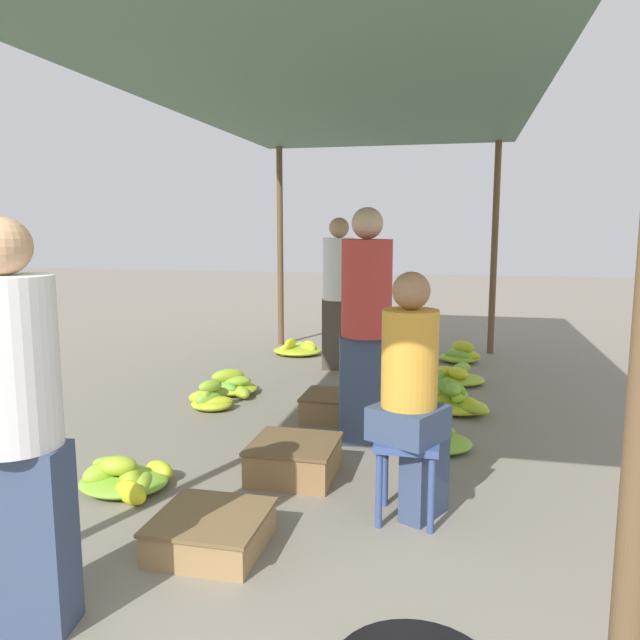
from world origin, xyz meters
name	(u,v)px	position (x,y,z in m)	size (l,w,h in m)	color
canopy_post_back_left	(280,248)	(-1.38, 6.95, 1.31)	(0.08, 0.08, 2.61)	brown
canopy_post_back_right	(494,249)	(1.38, 6.95, 1.31)	(0.08, 0.08, 2.61)	brown
canopy_tarp	(330,83)	(0.00, 3.62, 2.63)	(3.15, 7.05, 0.04)	#567A60
vendor_foreground	(16,424)	(-0.65, 0.90, 0.84)	(0.39, 0.39, 1.62)	#384766
stool	(408,455)	(0.74, 2.17, 0.36)	(0.34, 0.34, 0.46)	#384C84
vendor_seated	(413,392)	(0.76, 2.18, 0.71)	(0.46, 0.46, 1.36)	#384766
banana_pile_left_0	(125,478)	(-0.96, 2.17, 0.07)	(0.55, 0.54, 0.22)	#A8C82E
banana_pile_left_1	(210,399)	(-1.12, 3.88, 0.09)	(0.47, 0.38, 0.26)	#AFCA2D
banana_pile_left_2	(299,349)	(-0.97, 6.35, 0.06)	(0.61, 0.62, 0.21)	#C3D229
banana_pile_left_3	(231,386)	(-1.13, 4.38, 0.08)	(0.54, 0.52, 0.25)	#A4C62F
banana_pile_right_0	(436,440)	(0.85, 3.28, 0.08)	(0.51, 0.54, 0.24)	#80B835
banana_pile_right_1	(455,401)	(0.98, 4.25, 0.10)	(0.58, 0.55, 0.28)	yellow
banana_pile_right_2	(453,376)	(0.95, 5.25, 0.08)	(0.60, 0.55, 0.21)	#73B237
banana_pile_right_3	(461,355)	(1.01, 6.30, 0.08)	(0.49, 0.48, 0.26)	#78B437
crate_near	(294,459)	(-0.01, 2.59, 0.12)	(0.54, 0.54, 0.23)	olive
crate_mid	(211,532)	(-0.18, 1.63, 0.09)	(0.54, 0.54, 0.18)	#9E7A4C
crate_far	(333,406)	(-0.01, 3.84, 0.11)	(0.49, 0.49, 0.21)	olive
shopper_walking_mid	(366,323)	(0.33, 3.34, 0.89)	(0.44, 0.44, 1.72)	#384766
shopper_walking_far	(339,291)	(-0.33, 5.68, 0.87)	(0.43, 0.43, 1.68)	#4C4238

